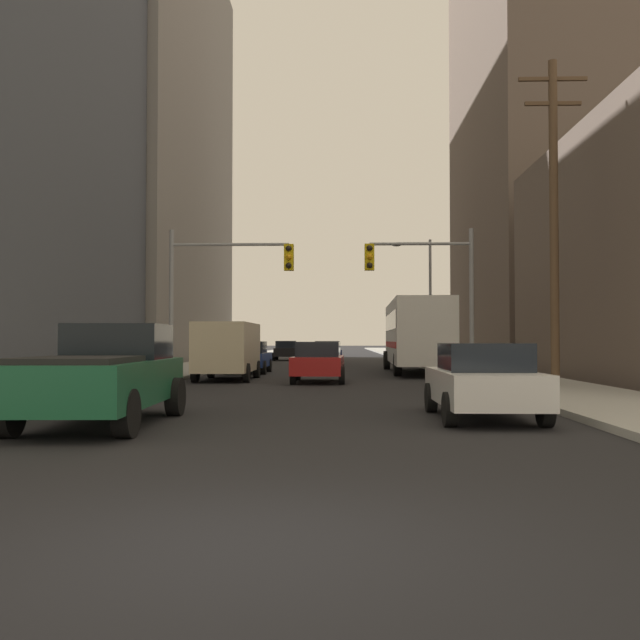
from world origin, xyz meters
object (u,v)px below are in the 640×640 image
at_px(sedan_red, 319,362).
at_px(sedan_navy, 327,352).
at_px(sedan_white, 483,381).
at_px(sedan_black, 286,350).
at_px(traffic_signal_near_right, 425,277).
at_px(sedan_blue, 248,357).
at_px(pickup_truck_green, 105,375).
at_px(traffic_signal_near_left, 225,277).
at_px(city_bus, 416,333).
at_px(cargo_van_beige, 228,348).

relative_size(sedan_red, sedan_navy, 1.00).
relative_size(sedan_white, sedan_navy, 0.99).
xyz_separation_m(sedan_black, traffic_signal_near_right, (7.57, -27.79, 3.30)).
xyz_separation_m(sedan_blue, sedan_black, (0.16, 22.02, 0.00)).
bearing_deg(pickup_truck_green, sedan_blue, 89.95).
height_order(sedan_white, sedan_navy, same).
relative_size(sedan_navy, traffic_signal_near_left, 0.71).
distance_m(sedan_white, sedan_blue, 21.04).
height_order(sedan_black, traffic_signal_near_right, traffic_signal_near_right).
bearing_deg(sedan_red, sedan_black, 96.65).
relative_size(city_bus, sedan_navy, 2.71).
height_order(city_bus, sedan_blue, city_bus).
relative_size(city_bus, traffic_signal_near_right, 1.93).
xyz_separation_m(sedan_navy, sedan_black, (-3.36, 8.99, 0.00)).
xyz_separation_m(sedan_white, sedan_blue, (-7.24, 19.76, 0.00)).
xyz_separation_m(pickup_truck_green, cargo_van_beige, (-0.06, 15.04, 0.35)).
height_order(sedan_black, traffic_signal_near_left, traffic_signal_near_left).
xyz_separation_m(city_bus, sedan_red, (-4.49, -7.80, -1.16)).
xyz_separation_m(sedan_red, traffic_signal_near_left, (-3.76, 1.50, 3.33)).
height_order(cargo_van_beige, sedan_blue, cargo_van_beige).
xyz_separation_m(sedan_red, sedan_black, (-3.41, 29.29, 0.00)).
relative_size(sedan_blue, sedan_black, 0.99).
height_order(sedan_white, sedan_blue, same).
xyz_separation_m(pickup_truck_green, sedan_black, (0.18, 42.89, -0.16)).
xyz_separation_m(cargo_van_beige, traffic_signal_near_right, (7.80, 0.05, 2.78)).
height_order(city_bus, pickup_truck_green, city_bus).
xyz_separation_m(sedan_red, traffic_signal_near_right, (4.15, 1.50, 3.30)).
xyz_separation_m(city_bus, sedan_black, (-7.90, 21.49, -1.16)).
bearing_deg(traffic_signal_near_left, sedan_blue, 88.14).
bearing_deg(city_bus, pickup_truck_green, -110.69).
relative_size(sedan_navy, sedan_black, 1.00).
xyz_separation_m(pickup_truck_green, sedan_white, (7.26, 1.11, -0.16)).
relative_size(pickup_truck_green, sedan_red, 1.29).
relative_size(cargo_van_beige, sedan_red, 1.23).
bearing_deg(sedan_black, cargo_van_beige, -90.48).
distance_m(city_bus, sedan_black, 22.93).
relative_size(sedan_red, traffic_signal_near_left, 0.71).
height_order(city_bus, traffic_signal_near_right, traffic_signal_near_right).
height_order(cargo_van_beige, sedan_white, cargo_van_beige).
relative_size(sedan_black, traffic_signal_near_left, 0.71).
distance_m(city_bus, sedan_blue, 8.16).
bearing_deg(traffic_signal_near_right, sedan_navy, 102.61).
distance_m(sedan_white, traffic_signal_near_right, 14.38).
height_order(city_bus, sedan_black, city_bus).
relative_size(pickup_truck_green, sedan_navy, 1.28).
height_order(sedan_navy, traffic_signal_near_left, traffic_signal_near_left).
relative_size(city_bus, sedan_black, 2.71).
bearing_deg(pickup_truck_green, cargo_van_beige, 90.22).
xyz_separation_m(pickup_truck_green, traffic_signal_near_left, (-0.17, 15.10, 3.16)).
bearing_deg(sedan_white, cargo_van_beige, 117.71).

